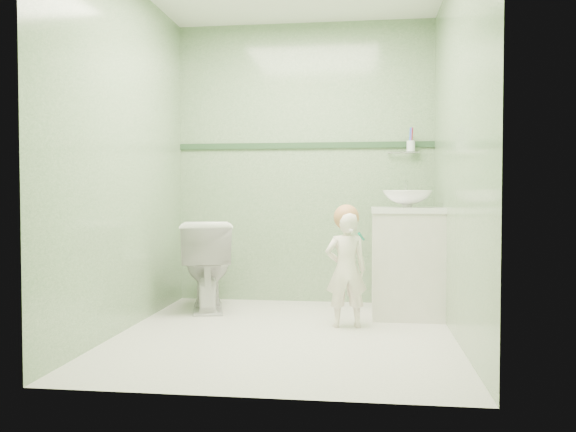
# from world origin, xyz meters

# --- Properties ---
(ground) EXTENTS (2.50, 2.50, 0.00)m
(ground) POSITION_xyz_m (0.00, 0.00, 0.00)
(ground) COLOR beige
(ground) RESTS_ON ground
(room_shell) EXTENTS (2.50, 2.54, 2.40)m
(room_shell) POSITION_xyz_m (0.00, 0.00, 1.20)
(room_shell) COLOR gray
(room_shell) RESTS_ON ground
(trim_stripe) EXTENTS (2.20, 0.02, 0.05)m
(trim_stripe) POSITION_xyz_m (0.00, 1.24, 1.35)
(trim_stripe) COLOR #28472B
(trim_stripe) RESTS_ON room_shell
(vanity) EXTENTS (0.52, 0.50, 0.80)m
(vanity) POSITION_xyz_m (0.84, 0.70, 0.40)
(vanity) COLOR silver
(vanity) RESTS_ON ground
(counter) EXTENTS (0.54, 0.52, 0.04)m
(counter) POSITION_xyz_m (0.84, 0.70, 0.81)
(counter) COLOR white
(counter) RESTS_ON vanity
(basin) EXTENTS (0.37, 0.37, 0.13)m
(basin) POSITION_xyz_m (0.84, 0.70, 0.89)
(basin) COLOR white
(basin) RESTS_ON counter
(faucet) EXTENTS (0.03, 0.13, 0.18)m
(faucet) POSITION_xyz_m (0.84, 0.89, 0.97)
(faucet) COLOR silver
(faucet) RESTS_ON counter
(cup_holder) EXTENTS (0.26, 0.07, 0.21)m
(cup_holder) POSITION_xyz_m (0.89, 1.18, 1.33)
(cup_holder) COLOR silver
(cup_holder) RESTS_ON room_shell
(toilet) EXTENTS (0.57, 0.79, 0.72)m
(toilet) POSITION_xyz_m (-0.74, 0.77, 0.36)
(toilet) COLOR white
(toilet) RESTS_ON ground
(toddler) EXTENTS (0.33, 0.25, 0.80)m
(toddler) POSITION_xyz_m (0.39, 0.27, 0.40)
(toddler) COLOR white
(toddler) RESTS_ON ground
(hair_cap) EXTENTS (0.18, 0.18, 0.18)m
(hair_cap) POSITION_xyz_m (0.39, 0.30, 0.77)
(hair_cap) COLOR #B87B4B
(hair_cap) RESTS_ON toddler
(teal_toothbrush) EXTENTS (0.11, 0.14, 0.08)m
(teal_toothbrush) POSITION_xyz_m (0.49, 0.17, 0.65)
(teal_toothbrush) COLOR #037F5B
(teal_toothbrush) RESTS_ON toddler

